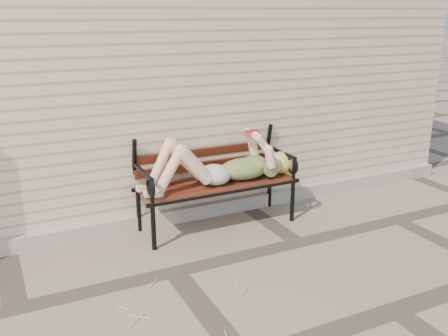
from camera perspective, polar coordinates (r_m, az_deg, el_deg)
ground at (r=4.31m, az=-5.67°, el=-11.72°), size 80.00×80.00×0.00m
house_wall at (r=6.70m, az=-15.36°, el=11.73°), size 8.00×4.00×3.00m
foundation_strip at (r=5.11m, az=-9.56°, el=-6.11°), size 8.00×0.10×0.15m
garden_bench at (r=5.02m, az=-1.30°, el=0.35°), size 1.71×0.68×1.11m
reading_woman at (r=4.90m, az=-0.49°, el=0.37°), size 1.61×0.37×0.51m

